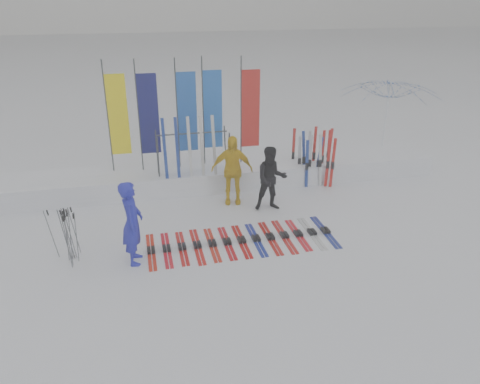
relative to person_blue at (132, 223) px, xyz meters
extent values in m
plane|color=white|center=(2.39, -0.63, -0.94)|extent=(120.00, 120.00, 0.00)
cube|color=white|center=(2.39, 3.97, -0.64)|extent=(14.00, 1.60, 0.60)
imported|color=#1E22B1|center=(0.00, 0.00, 0.00)|extent=(0.52, 0.73, 1.89)
imported|color=black|center=(3.65, 1.90, -0.06)|extent=(0.92, 0.74, 1.77)
imported|color=yellow|center=(2.73, 2.57, 0.02)|extent=(1.21, 0.70, 1.94)
imported|color=white|center=(8.39, 4.54, 0.51)|extent=(4.06, 4.10, 2.92)
cube|color=red|center=(0.35, 0.32, -0.91)|extent=(0.17, 1.66, 0.07)
cube|color=red|center=(0.70, 0.32, -0.91)|extent=(0.17, 1.62, 0.07)
cube|color=red|center=(1.06, 0.32, -0.91)|extent=(0.17, 1.57, 0.07)
cube|color=red|center=(1.41, 0.32, -0.91)|extent=(0.17, 1.68, 0.07)
cube|color=red|center=(1.76, 0.32, -0.91)|extent=(0.17, 1.61, 0.07)
cube|color=red|center=(2.12, 0.32, -0.91)|extent=(0.17, 1.60, 0.07)
cube|color=#B00E0E|center=(2.47, 0.32, -0.91)|extent=(0.17, 1.62, 0.07)
cube|color=navy|center=(2.83, 0.32, -0.91)|extent=(0.17, 1.64, 0.07)
cube|color=#AE130D|center=(3.18, 0.32, -0.91)|extent=(0.17, 1.67, 0.07)
cube|color=#B0100E|center=(3.54, 0.32, -0.91)|extent=(0.17, 1.70, 0.07)
cube|color=red|center=(3.89, 0.32, -0.91)|extent=(0.17, 1.60, 0.07)
cube|color=#B8BBC0|center=(4.25, 0.32, -0.91)|extent=(0.17, 1.67, 0.07)
cube|color=navy|center=(4.60, 0.32, -0.91)|extent=(0.17, 1.69, 0.07)
cylinder|color=#595B60|center=(-1.40, 0.46, -0.32)|extent=(0.11, 0.11, 1.25)
cylinder|color=#595B60|center=(-1.47, 0.41, -0.33)|extent=(0.14, 0.03, 1.23)
cylinder|color=#595B60|center=(-1.36, 0.48, -0.34)|extent=(0.14, 0.04, 1.21)
cylinder|color=#595B60|center=(-1.36, 0.14, -0.33)|extent=(0.05, 0.03, 1.24)
cylinder|color=#595B60|center=(-1.35, 0.41, -0.35)|extent=(0.08, 0.04, 1.20)
cylinder|color=#595B60|center=(-1.40, 0.44, -0.36)|extent=(0.15, 0.06, 1.16)
cylinder|color=#595B60|center=(-1.38, 0.07, -0.32)|extent=(0.09, 0.08, 1.25)
cylinder|color=#595B60|center=(-1.28, 0.59, -0.34)|extent=(0.14, 0.12, 1.20)
cylinder|color=#595B60|center=(-1.75, 0.51, -0.33)|extent=(0.16, 0.11, 1.21)
cylinder|color=#595B60|center=(-1.43, 0.42, -0.34)|extent=(0.05, 0.14, 1.21)
cylinder|color=#595B60|center=(-1.21, 0.32, -0.36)|extent=(0.06, 0.07, 1.17)
cylinder|color=#383A3F|center=(-0.48, 4.25, 1.26)|extent=(0.04, 0.04, 3.20)
cube|color=#FFEC0D|center=(-0.19, 4.25, 1.31)|extent=(0.55, 0.03, 2.30)
cylinder|color=#383A3F|center=(0.37, 4.14, 1.26)|extent=(0.04, 0.04, 3.20)
cube|color=#0C0E55|center=(0.66, 4.14, 1.31)|extent=(0.55, 0.03, 2.30)
cylinder|color=#383A3F|center=(1.46, 4.14, 1.26)|extent=(0.04, 0.04, 3.20)
cube|color=#174FB3|center=(1.75, 4.14, 1.31)|extent=(0.55, 0.03, 2.30)
cylinder|color=#383A3F|center=(2.23, 4.27, 1.26)|extent=(0.04, 0.04, 3.20)
cube|color=blue|center=(2.52, 4.27, 1.31)|extent=(0.55, 0.03, 2.30)
cylinder|color=#383A3F|center=(3.34, 4.12, 1.26)|extent=(0.04, 0.04, 3.20)
cube|color=red|center=(3.63, 4.12, 1.31)|extent=(0.55, 0.03, 2.30)
cylinder|color=#383A3F|center=(0.79, 3.32, 0.28)|extent=(0.04, 0.30, 1.23)
cylinder|color=#383A3F|center=(0.79, 3.82, 0.28)|extent=(0.04, 0.30, 1.23)
cylinder|color=#383A3F|center=(2.79, 3.32, 0.28)|extent=(0.04, 0.30, 1.23)
cylinder|color=#383A3F|center=(2.79, 3.82, 0.28)|extent=(0.04, 0.30, 1.23)
cylinder|color=#383A3F|center=(1.79, 3.57, 0.84)|extent=(2.00, 0.04, 0.04)
cube|color=navy|center=(5.52, 3.21, -0.18)|extent=(0.09, 0.04, 1.53)
cube|color=silver|center=(5.53, 3.11, -0.12)|extent=(0.09, 0.03, 1.65)
cube|color=red|center=(5.89, 3.00, -0.18)|extent=(0.09, 0.03, 1.52)
cube|color=red|center=(6.14, 3.94, -0.19)|extent=(0.09, 0.03, 1.51)
cube|color=silver|center=(5.27, 3.26, -0.14)|extent=(0.09, 0.04, 1.61)
cube|color=silver|center=(5.43, 3.77, -0.17)|extent=(0.09, 0.04, 1.55)
cube|color=navy|center=(5.12, 3.13, -0.20)|extent=(0.09, 0.04, 1.49)
cube|color=red|center=(5.78, 3.09, -0.19)|extent=(0.09, 0.04, 1.51)
cube|color=red|center=(5.93, 3.43, -0.10)|extent=(0.09, 0.02, 1.70)
cube|color=red|center=(5.73, 3.45, -0.12)|extent=(0.09, 0.03, 1.65)
cube|color=silver|center=(5.05, 3.56, -0.19)|extent=(0.09, 0.03, 1.50)
cube|color=red|center=(5.58, 3.75, -0.10)|extent=(0.09, 0.03, 1.68)
cube|color=navy|center=(5.16, 3.49, -0.12)|extent=(0.09, 0.03, 1.65)
cube|color=red|center=(5.01, 4.04, -0.15)|extent=(0.09, 0.05, 1.59)
camera|label=1|loc=(0.26, -9.16, 4.59)|focal=35.00mm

